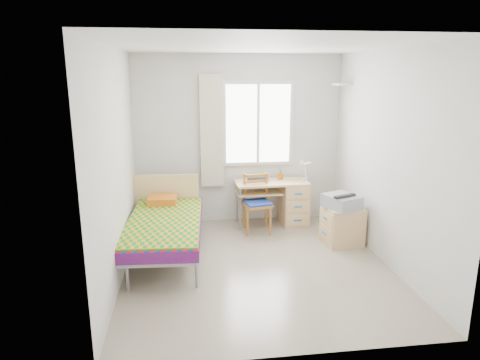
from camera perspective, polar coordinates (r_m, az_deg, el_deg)
name	(u,v)px	position (r m, az deg, el deg)	size (l,w,h in m)	color
floor	(257,266)	(5.39, 2.25, -11.35)	(3.50, 3.50, 0.00)	#BCAD93
ceiling	(259,46)	(4.88, 2.55, 17.44)	(3.50, 3.50, 0.00)	white
wall_back	(239,140)	(6.67, -0.19, 5.34)	(3.20, 3.20, 0.00)	silver
wall_left	(116,167)	(4.96, -16.16, 1.73)	(3.50, 3.50, 0.00)	silver
wall_right	(388,159)	(5.47, 19.15, 2.63)	(3.50, 3.50, 0.00)	silver
window	(258,124)	(6.66, 2.42, 7.49)	(1.10, 0.04, 1.30)	white
curtain	(212,132)	(6.54, -3.78, 6.47)	(0.35, 0.05, 1.70)	beige
floating_shelf	(342,84)	(6.62, 13.42, 12.29)	(0.20, 0.32, 0.03)	white
bed	(165,224)	(5.65, -10.01, -5.74)	(1.05, 2.05, 0.86)	#919499
desk	(289,200)	(6.73, 6.59, -2.71)	(1.12, 0.53, 0.69)	#D9BB72
chair	(257,199)	(6.36, 2.31, -2.58)	(0.44, 0.44, 0.87)	#A0621F
cabinet	(342,225)	(6.11, 13.48, -5.91)	(0.53, 0.48, 0.53)	tan
printer	(342,201)	(5.95, 13.40, -2.77)	(0.51, 0.55, 0.19)	#A6A7AE
laptop	(258,180)	(6.60, 2.48, -0.01)	(0.33, 0.21, 0.03)	black
pen_cup	(280,176)	(6.72, 5.40, 0.52)	(0.08, 0.08, 0.10)	orange
task_lamp	(304,168)	(6.56, 8.52, 1.66)	(0.21, 0.31, 0.36)	white
book	(258,188)	(6.60, 2.35, -1.07)	(0.14, 0.20, 0.01)	gray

